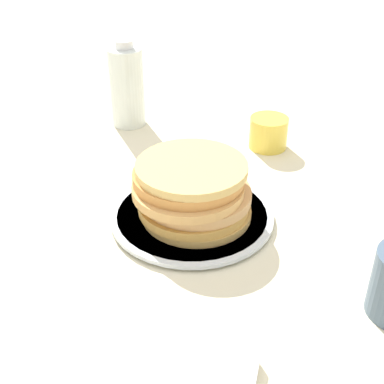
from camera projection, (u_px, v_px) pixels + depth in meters
ground_plane at (196, 217)px, 0.91m from camera, size 4.00×4.00×0.00m
plate at (192, 216)px, 0.90m from camera, size 0.27×0.27×0.01m
pancake_stack at (192, 190)px, 0.87m from camera, size 0.19×0.20×0.09m
juice_glass at (268, 133)px, 1.10m from camera, size 0.08×0.08×0.07m
water_bottle_near at (127, 86)px, 1.17m from camera, size 0.08×0.08×0.19m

